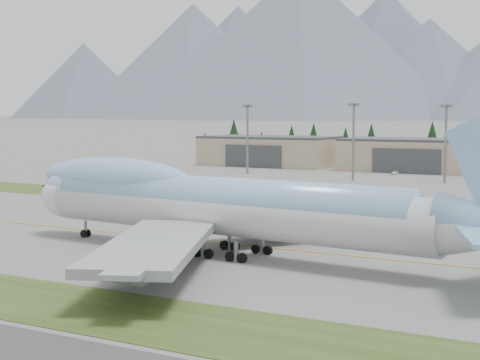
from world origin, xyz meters
The scene contains 8 objects.
ground centered at (0.00, 0.00, 0.00)m, with size 7000.00×7000.00×0.00m, color slate.
grass_strip_near centered at (0.00, -38.00, 0.00)m, with size 400.00×14.00×0.08m, color #2D4017.
grass_strip_far centered at (0.00, 45.00, 0.00)m, with size 400.00×18.00×0.08m, color #2D4017.
taxiway_line_main centered at (0.00, 0.00, 0.00)m, with size 400.00×0.40×0.02m, color gold.
boeing_747_freighter centered at (1.07, -7.62, 6.82)m, with size 78.56×67.61×20.69m.
hangar_left centered at (-70.00, 149.90, 5.39)m, with size 48.00×26.60×10.80m.
hangar_center centered at (-15.00, 149.90, 5.39)m, with size 48.00×26.60×10.80m.
service_vehicle_a centered at (-17.14, 131.90, 0.00)m, with size 1.27×3.15×1.07m, color white.
Camera 1 is at (50.69, -92.89, 19.15)m, focal length 55.00 mm.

